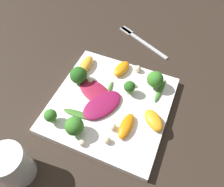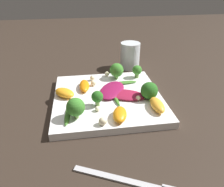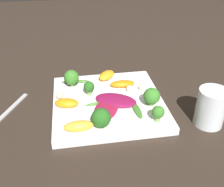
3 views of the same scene
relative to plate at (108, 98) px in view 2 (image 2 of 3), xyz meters
The scene contains 24 objects.
ground_plane 0.01m from the plate, ahead, with size 2.40×2.40×0.00m, color #2D231C.
plate is the anchor object (origin of this frame).
drinking_glass 0.25m from the plate, 26.12° to the right, with size 0.07×0.07×0.09m.
fork 0.27m from the plate, behind, with size 0.10×0.18×0.01m.
radicchio_leaf_0 0.05m from the plate, 103.78° to the right, with size 0.09×0.12×0.01m.
radicchio_leaf_1 0.03m from the plate, 37.89° to the right, with size 0.12×0.10×0.01m.
orange_segment_0 0.13m from the plate, 127.01° to the right, with size 0.07×0.03×0.02m.
orange_segment_1 0.11m from the plate, behind, with size 0.06×0.04×0.02m.
orange_segment_2 0.08m from the plate, 50.23° to the left, with size 0.07×0.03×0.02m.
orange_segment_3 0.11m from the plate, 83.61° to the left, with size 0.06×0.07×0.02m.
broccoli_floret_0 0.11m from the plate, 106.77° to the right, with size 0.04×0.04×0.04m.
broccoli_floret_1 0.06m from the plate, 145.40° to the left, with size 0.03×0.03×0.04m.
broccoli_floret_2 0.13m from the plate, 137.14° to the left, with size 0.04×0.04×0.05m.
broccoli_floret_3 0.11m from the plate, 21.65° to the right, with size 0.04×0.04×0.05m.
broccoli_floret_4 0.14m from the plate, 46.27° to the right, with size 0.03×0.03×0.04m.
arugula_sprig_0 0.02m from the plate, 131.92° to the right, with size 0.09×0.02×0.01m.
arugula_sprig_1 0.08m from the plate, 42.93° to the right, with size 0.02×0.07×0.01m.
arugula_sprig_2 0.13m from the plate, 127.82° to the left, with size 0.08×0.02×0.01m.
macadamia_nut_0 0.10m from the plate, 18.75° to the left, with size 0.02×0.02×0.02m.
macadamia_nut_1 0.08m from the plate, 154.32° to the left, with size 0.01×0.01×0.01m.
macadamia_nut_2 0.12m from the plate, ahead, with size 0.01×0.01×0.01m.
macadamia_nut_3 0.08m from the plate, 116.77° to the right, with size 0.01×0.01×0.01m.
macadamia_nut_4 0.07m from the plate, 27.23° to the left, with size 0.02×0.02×0.02m.
macadamia_nut_5 0.13m from the plate, 167.56° to the left, with size 0.02×0.02×0.02m.
Camera 2 is at (-0.49, 0.06, 0.30)m, focal length 35.00 mm.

